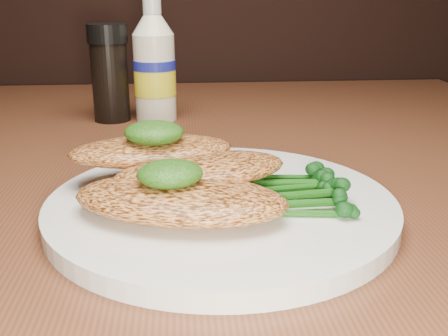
{
  "coord_description": "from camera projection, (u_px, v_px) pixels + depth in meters",
  "views": [
    {
      "loc": [
        0.08,
        0.43,
        0.93
      ],
      "look_at": [
        0.12,
        0.83,
        0.79
      ],
      "focal_mm": 42.84,
      "sensor_mm": 36.0,
      "label": 1
    }
  ],
  "objects": [
    {
      "name": "plate",
      "position": [
        221.0,
        206.0,
        0.44
      ],
      "size": [
        0.28,
        0.28,
        0.01
      ],
      "primitive_type": "cylinder",
      "color": "white",
      "rests_on": "dining_table"
    },
    {
      "name": "chicken_front",
      "position": [
        180.0,
        199.0,
        0.4
      ],
      "size": [
        0.18,
        0.13,
        0.03
      ],
      "primitive_type": "ellipsoid",
      "rotation": [
        0.0,
        0.0,
        -0.27
      ],
      "color": "#DD8A46",
      "rests_on": "plate"
    },
    {
      "name": "chicken_mid",
      "position": [
        202.0,
        170.0,
        0.44
      ],
      "size": [
        0.16,
        0.11,
        0.02
      ],
      "primitive_type": "ellipsoid",
      "rotation": [
        0.0,
        0.0,
        0.3
      ],
      "color": "#DD8A46",
      "rests_on": "plate"
    },
    {
      "name": "chicken_back",
      "position": [
        151.0,
        150.0,
        0.46
      ],
      "size": [
        0.15,
        0.09,
        0.02
      ],
      "primitive_type": "ellipsoid",
      "rotation": [
        0.0,
        0.0,
        0.14
      ],
      "color": "#DD8A46",
      "rests_on": "plate"
    },
    {
      "name": "pesto_front",
      "position": [
        170.0,
        174.0,
        0.39
      ],
      "size": [
        0.06,
        0.05,
        0.02
      ],
      "primitive_type": "ellipsoid",
      "rotation": [
        0.0,
        0.0,
        0.18
      ],
      "color": "black",
      "rests_on": "chicken_front"
    },
    {
      "name": "pesto_back",
      "position": [
        154.0,
        133.0,
        0.45
      ],
      "size": [
        0.06,
        0.06,
        0.02
      ],
      "primitive_type": "ellipsoid",
      "rotation": [
        0.0,
        0.0,
        -0.22
      ],
      "color": "black",
      "rests_on": "chicken_back"
    },
    {
      "name": "broccolini_bundle",
      "position": [
        272.0,
        187.0,
        0.43
      ],
      "size": [
        0.14,
        0.11,
        0.02
      ],
      "primitive_type": null,
      "rotation": [
        0.0,
        0.0,
        0.06
      ],
      "color": "#185011",
      "rests_on": "plate"
    },
    {
      "name": "mayo_bottle",
      "position": [
        154.0,
        61.0,
        0.72
      ],
      "size": [
        0.06,
        0.06,
        0.16
      ],
      "primitive_type": null,
      "rotation": [
        0.0,
        0.0,
        -0.05
      ],
      "color": "white",
      "rests_on": "dining_table"
    },
    {
      "name": "pepper_grinder",
      "position": [
        110.0,
        73.0,
        0.72
      ],
      "size": [
        0.06,
        0.06,
        0.13
      ],
      "primitive_type": null,
      "rotation": [
        0.0,
        0.0,
        0.11
      ],
      "color": "black",
      "rests_on": "dining_table"
    }
  ]
}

